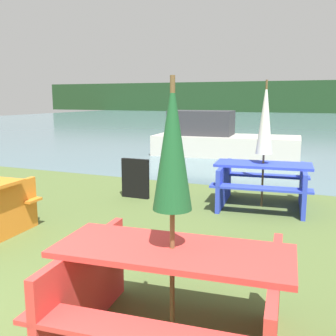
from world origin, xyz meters
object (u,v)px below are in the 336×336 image
picnic_table_red (172,288)px  umbrella_darkgreen (172,147)px  boat (219,139)px  signboard (135,178)px  umbrella_white (265,118)px  picnic_table_blue (262,181)px

picnic_table_red → umbrella_darkgreen: bearing=45.0°
boat → signboard: (0.08, -6.08, -0.15)m
umbrella_white → boat: bearing=112.7°
picnic_table_red → signboard: (-2.39, 3.93, -0.10)m
picnic_table_blue → umbrella_darkgreen: 4.39m
picnic_table_blue → signboard: size_ratio=2.35×
boat → signboard: 6.08m
picnic_table_red → picnic_table_blue: 4.26m
picnic_table_blue → umbrella_white: 1.08m
umbrella_white → signboard: bearing=-172.0°
umbrella_darkgreen → boat: 10.36m
picnic_table_blue → signboard: picnic_table_blue is taller
picnic_table_blue → umbrella_darkgreen: (0.06, -4.26, 1.08)m
boat → picnic_table_red: bearing=-81.0°
umbrella_white → boat: umbrella_white is taller
picnic_table_red → signboard: picnic_table_red is taller
umbrella_darkgreen → picnic_table_blue: bearing=90.9°
boat → signboard: bearing=-94.1°
umbrella_darkgreen → boat: bearing=103.8°
picnic_table_red → boat: bearing=103.8°
umbrella_darkgreen → signboard: size_ratio=2.71×
umbrella_darkgreen → signboard: bearing=121.3°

